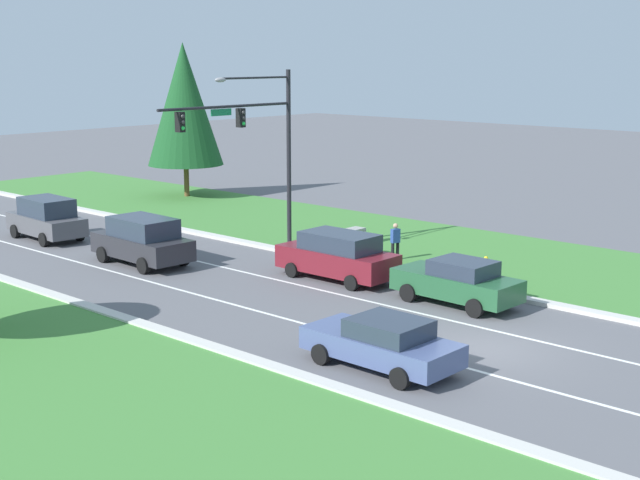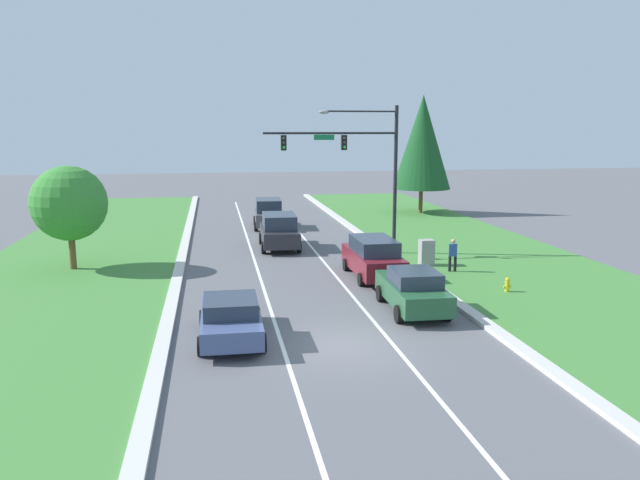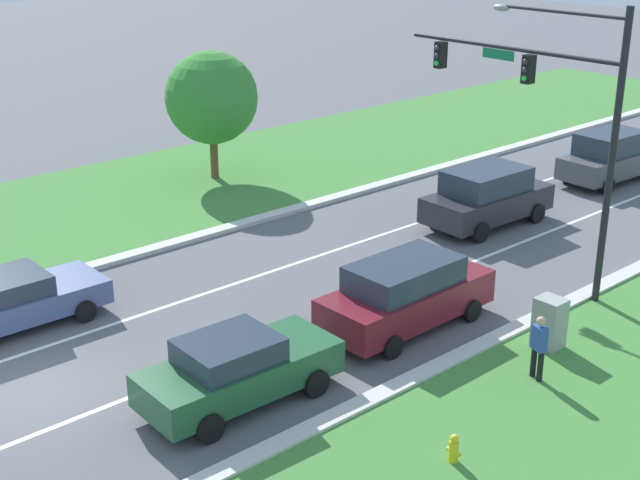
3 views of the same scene
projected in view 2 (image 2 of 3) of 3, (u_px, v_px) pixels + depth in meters
name	position (u px, v px, depth m)	size (l,w,h in m)	color
ground_plane	(338.00, 346.00, 20.30)	(160.00, 160.00, 0.00)	#5B5B60
curb_strip_right	(501.00, 334.00, 21.23)	(0.50, 90.00, 0.15)	beige
curb_strip_left	(160.00, 354.00, 19.35)	(0.50, 90.00, 0.15)	beige
grass_verge_right	(639.00, 327.00, 22.12)	(10.00, 90.00, 0.08)	#427F38
lane_stripe_inner_left	(283.00, 349.00, 20.00)	(0.14, 81.00, 0.01)	white
lane_stripe_inner_right	(392.00, 343.00, 20.60)	(0.14, 81.00, 0.01)	white
traffic_signal_mast	(359.00, 157.00, 33.68)	(7.34, 0.41, 8.18)	black
charcoal_suv	(279.00, 231.00, 36.48)	(2.36, 4.92, 2.04)	#28282D
forest_sedan	(413.00, 290.00, 24.03)	(2.17, 4.71, 1.66)	#235633
slate_blue_sedan	(231.00, 318.00, 20.80)	(2.17, 4.67, 1.49)	#475684
graphite_suv	(269.00, 213.00, 43.97)	(2.27, 4.70, 2.05)	#4C4C51
burgundy_suv	(373.00, 257.00, 29.42)	(2.18, 5.05, 1.90)	maroon
utility_cabinet	(426.00, 253.00, 31.75)	(0.70, 0.60, 1.39)	#9E9E99
pedestrian	(453.00, 254.00, 30.30)	(0.43, 0.33, 1.69)	black
fire_hydrant	(507.00, 286.00, 26.66)	(0.34, 0.20, 0.70)	gold
conifer_near_right_tree	(422.00, 142.00, 50.31)	(4.70, 4.70, 9.59)	brown
oak_near_left_tree	(69.00, 203.00, 30.45)	(3.68, 3.68, 5.20)	brown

